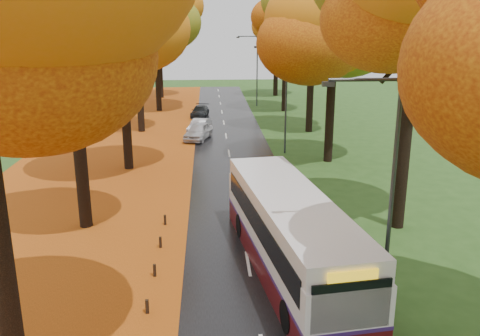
{
  "coord_description": "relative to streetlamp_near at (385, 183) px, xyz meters",
  "views": [
    {
      "loc": [
        -1.53,
        -6.74,
        9.56
      ],
      "look_at": [
        0.0,
        17.18,
        2.6
      ],
      "focal_mm": 38.0,
      "sensor_mm": 36.0,
      "label": 1
    }
  ],
  "objects": [
    {
      "name": "streetlamp_near",
      "position": [
        0.0,
        0.0,
        0.0
      ],
      "size": [
        2.45,
        0.18,
        8.0
      ],
      "color": "#333538",
      "rests_on": "ground"
    },
    {
      "name": "trees_left",
      "position": [
        -11.13,
        19.06,
        4.82
      ],
      "size": [
        9.2,
        74.0,
        13.88
      ],
      "color": "black",
      "rests_on": "ground"
    },
    {
      "name": "car_white",
      "position": [
        -6.3,
        26.77,
        -3.98
      ],
      "size": [
        2.74,
        4.38,
        1.39
      ],
      "primitive_type": "imported",
      "rotation": [
        0.0,
        0.0,
        -0.29
      ],
      "color": "silver",
      "rests_on": "road"
    },
    {
      "name": "leaf_drift",
      "position": [
        -7.0,
        17.0,
        -4.67
      ],
      "size": [
        0.9,
        90.0,
        0.01
      ],
      "primitive_type": "cube",
      "color": "#C15813",
      "rests_on": "road"
    },
    {
      "name": "centre_line",
      "position": [
        -3.95,
        17.0,
        -4.67
      ],
      "size": [
        0.12,
        90.0,
        0.01
      ],
      "primitive_type": "cube",
      "color": "silver",
      "rests_on": "road"
    },
    {
      "name": "car_silver",
      "position": [
        -6.24,
        29.27,
        -4.06
      ],
      "size": [
        2.24,
        3.94,
        1.23
      ],
      "primitive_type": "imported",
      "rotation": [
        0.0,
        0.0,
        -0.27
      ],
      "color": "#93969B",
      "rests_on": "road"
    },
    {
      "name": "trees_right",
      "position": [
        3.24,
        18.91,
        4.98
      ],
      "size": [
        9.3,
        74.2,
        13.96
      ],
      "color": "black",
      "rests_on": "ground"
    },
    {
      "name": "streetlamp_far",
      "position": [
        0.0,
        44.0,
        0.0
      ],
      "size": [
        2.45,
        0.18,
        8.0
      ],
      "color": "#333538",
      "rests_on": "ground"
    },
    {
      "name": "bus",
      "position": [
        -2.37,
        3.33,
        -3.04
      ],
      "size": [
        4.25,
        12.08,
        3.11
      ],
      "rotation": [
        0.0,
        0.0,
        0.13
      ],
      "color": "#480B10",
      "rests_on": "road"
    },
    {
      "name": "streetlamp_mid",
      "position": [
        0.0,
        22.0,
        0.0
      ],
      "size": [
        2.45,
        0.18,
        8.0
      ],
      "color": "#333538",
      "rests_on": "ground"
    },
    {
      "name": "car_dark",
      "position": [
        -6.3,
        37.35,
        -4.12
      ],
      "size": [
        2.09,
        4.02,
        1.11
      ],
      "primitive_type": "imported",
      "rotation": [
        0.0,
        0.0,
        -0.14
      ],
      "color": "black",
      "rests_on": "road"
    },
    {
      "name": "road",
      "position": [
        -3.95,
        17.0,
        -4.69
      ],
      "size": [
        6.5,
        90.0,
        0.04
      ],
      "primitive_type": "cube",
      "color": "black",
      "rests_on": "ground"
    },
    {
      "name": "leaf_verge",
      "position": [
        -12.95,
        17.0,
        -4.7
      ],
      "size": [
        12.0,
        90.0,
        0.02
      ],
      "primitive_type": "cube",
      "color": "#7E350B",
      "rests_on": "ground"
    }
  ]
}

